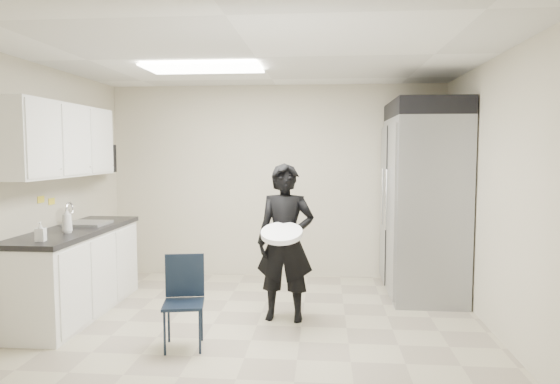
# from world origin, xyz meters

# --- Properties ---
(floor) EXTENTS (4.50, 4.50, 0.00)m
(floor) POSITION_xyz_m (0.00, 0.00, 0.00)
(floor) COLOR tan
(floor) RESTS_ON ground
(ceiling) EXTENTS (4.50, 4.50, 0.00)m
(ceiling) POSITION_xyz_m (0.00, 0.00, 2.60)
(ceiling) COLOR silver
(ceiling) RESTS_ON back_wall
(back_wall) EXTENTS (4.50, 0.00, 4.50)m
(back_wall) POSITION_xyz_m (0.00, 2.00, 1.30)
(back_wall) COLOR #BEB59C
(back_wall) RESTS_ON floor
(left_wall) EXTENTS (0.00, 4.00, 4.00)m
(left_wall) POSITION_xyz_m (-2.25, 0.00, 1.30)
(left_wall) COLOR #BEB59C
(left_wall) RESTS_ON floor
(right_wall) EXTENTS (0.00, 4.00, 4.00)m
(right_wall) POSITION_xyz_m (2.25, 0.00, 1.30)
(right_wall) COLOR #BEB59C
(right_wall) RESTS_ON floor
(ceiling_panel) EXTENTS (1.20, 0.60, 0.02)m
(ceiling_panel) POSITION_xyz_m (-0.60, 0.40, 2.57)
(ceiling_panel) COLOR white
(ceiling_panel) RESTS_ON ceiling
(lower_counter) EXTENTS (0.60, 1.90, 0.86)m
(lower_counter) POSITION_xyz_m (-1.95, 0.20, 0.43)
(lower_counter) COLOR silver
(lower_counter) RESTS_ON floor
(countertop) EXTENTS (0.64, 1.95, 0.05)m
(countertop) POSITION_xyz_m (-1.95, 0.20, 0.89)
(countertop) COLOR black
(countertop) RESTS_ON lower_counter
(sink) EXTENTS (0.42, 0.40, 0.14)m
(sink) POSITION_xyz_m (-1.93, 0.45, 0.87)
(sink) COLOR gray
(sink) RESTS_ON countertop
(faucet) EXTENTS (0.02, 0.02, 0.24)m
(faucet) POSITION_xyz_m (-2.13, 0.45, 1.02)
(faucet) COLOR silver
(faucet) RESTS_ON countertop
(upper_cabinets) EXTENTS (0.35, 1.80, 0.75)m
(upper_cabinets) POSITION_xyz_m (-2.08, 0.20, 1.83)
(upper_cabinets) COLOR silver
(upper_cabinets) RESTS_ON left_wall
(towel_dispenser) EXTENTS (0.22, 0.30, 0.35)m
(towel_dispenser) POSITION_xyz_m (-2.14, 1.35, 1.62)
(towel_dispenser) COLOR black
(towel_dispenser) RESTS_ON left_wall
(notice_sticker_left) EXTENTS (0.00, 0.12, 0.07)m
(notice_sticker_left) POSITION_xyz_m (-2.24, 0.10, 1.22)
(notice_sticker_left) COLOR yellow
(notice_sticker_left) RESTS_ON left_wall
(notice_sticker_right) EXTENTS (0.00, 0.12, 0.07)m
(notice_sticker_right) POSITION_xyz_m (-2.24, 0.30, 1.18)
(notice_sticker_right) COLOR yellow
(notice_sticker_right) RESTS_ON left_wall
(commercial_fridge) EXTENTS (0.80, 1.35, 2.10)m
(commercial_fridge) POSITION_xyz_m (1.83, 1.27, 1.05)
(commercial_fridge) COLOR gray
(commercial_fridge) RESTS_ON floor
(fridge_compressor) EXTENTS (0.80, 1.35, 0.20)m
(fridge_compressor) POSITION_xyz_m (1.83, 1.27, 2.20)
(fridge_compressor) COLOR black
(fridge_compressor) RESTS_ON commercial_fridge
(folding_chair) EXTENTS (0.40, 0.40, 0.78)m
(folding_chair) POSITION_xyz_m (-0.56, -0.61, 0.39)
(folding_chair) COLOR black
(folding_chair) RESTS_ON floor
(man_tuxedo) EXTENTS (0.61, 0.43, 1.59)m
(man_tuxedo) POSITION_xyz_m (0.27, 0.21, 0.80)
(man_tuxedo) COLOR black
(man_tuxedo) RESTS_ON floor
(bucket_lid) EXTENTS (0.43, 0.43, 0.05)m
(bucket_lid) POSITION_xyz_m (0.25, -0.04, 0.93)
(bucket_lid) COLOR white
(bucket_lid) RESTS_ON man_tuxedo
(soap_bottle_a) EXTENTS (0.14, 0.14, 0.26)m
(soap_bottle_a) POSITION_xyz_m (-1.87, -0.09, 1.04)
(soap_bottle_a) COLOR white
(soap_bottle_a) RESTS_ON countertop
(soap_bottle_b) EXTENTS (0.09, 0.09, 0.18)m
(soap_bottle_b) POSITION_xyz_m (-1.87, -0.55, 1.00)
(soap_bottle_b) COLOR #B7B5C2
(soap_bottle_b) RESTS_ON countertop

